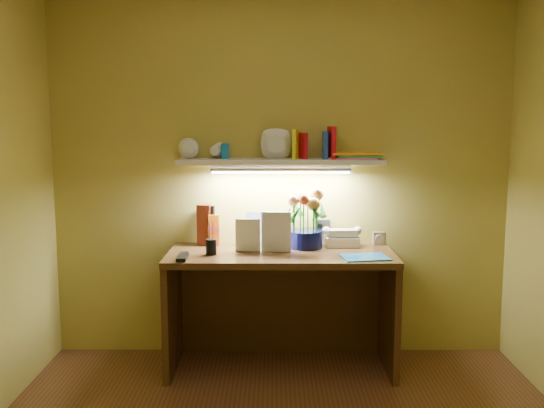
# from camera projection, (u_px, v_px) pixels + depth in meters

# --- Properties ---
(desk) EXTENTS (1.40, 0.60, 0.75)m
(desk) POSITION_uv_depth(u_px,v_px,m) (281.00, 311.00, 3.80)
(desk) COLOR #3D2310
(desk) RESTS_ON ground
(flower_bouquet) EXTENTS (0.30, 0.30, 0.39)m
(flower_bouquet) POSITION_uv_depth(u_px,v_px,m) (306.00, 218.00, 3.86)
(flower_bouquet) COLOR #080B3B
(flower_bouquet) RESTS_ON desk
(telephone) EXTENTS (0.22, 0.17, 0.13)m
(telephone) POSITION_uv_depth(u_px,v_px,m) (342.00, 236.00, 3.92)
(telephone) COLOR silver
(telephone) RESTS_ON desk
(desk_clock) EXTENTS (0.09, 0.05, 0.08)m
(desk_clock) POSITION_uv_depth(u_px,v_px,m) (379.00, 238.00, 3.97)
(desk_clock) COLOR silver
(desk_clock) RESTS_ON desk
(whisky_bottle) EXTENTS (0.08, 0.08, 0.26)m
(whisky_bottle) POSITION_uv_depth(u_px,v_px,m) (213.00, 226.00, 3.93)
(whisky_bottle) COLOR #C15309
(whisky_bottle) RESTS_ON desk
(whisky_box) EXTENTS (0.09, 0.09, 0.27)m
(whisky_box) POSITION_uv_depth(u_px,v_px,m) (204.00, 225.00, 3.96)
(whisky_box) COLOR #581E0D
(whisky_box) RESTS_ON desk
(pen_cup) EXTENTS (0.08, 0.08, 0.16)m
(pen_cup) POSITION_uv_depth(u_px,v_px,m) (211.00, 242.00, 3.67)
(pen_cup) COLOR black
(pen_cup) RESTS_ON desk
(art_card) EXTENTS (0.23, 0.07, 0.22)m
(art_card) POSITION_uv_depth(u_px,v_px,m) (263.00, 229.00, 3.91)
(art_card) COLOR white
(art_card) RESTS_ON desk
(tv_remote) EXTENTS (0.06, 0.20, 0.02)m
(tv_remote) POSITION_uv_depth(u_px,v_px,m) (183.00, 257.00, 3.57)
(tv_remote) COLOR black
(tv_remote) RESTS_ON desk
(blue_folder) EXTENTS (0.30, 0.24, 0.01)m
(blue_folder) POSITION_uv_depth(u_px,v_px,m) (365.00, 257.00, 3.59)
(blue_folder) COLOR blue
(blue_folder) RESTS_ON desk
(desk_book_a) EXTENTS (0.16, 0.03, 0.21)m
(desk_book_a) POSITION_uv_depth(u_px,v_px,m) (235.00, 235.00, 3.75)
(desk_book_a) COLOR white
(desk_book_a) RESTS_ON desk
(desk_book_b) EXTENTS (0.19, 0.04, 0.25)m
(desk_book_b) POSITION_uv_depth(u_px,v_px,m) (261.00, 231.00, 3.75)
(desk_book_b) COLOR silver
(desk_book_b) RESTS_ON desk
(wall_shelf) EXTENTS (1.31, 0.30, 0.24)m
(wall_shelf) POSITION_uv_depth(u_px,v_px,m) (282.00, 156.00, 3.85)
(wall_shelf) COLOR silver
(wall_shelf) RESTS_ON ground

